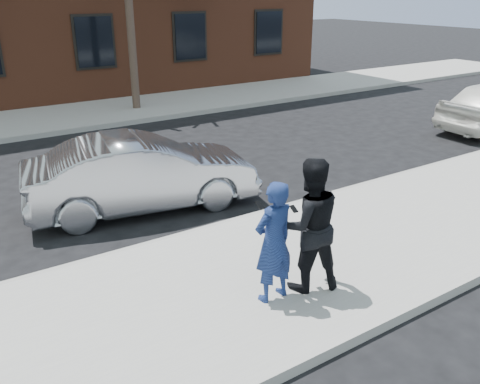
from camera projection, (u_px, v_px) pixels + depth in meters
ground at (143, 314)px, 6.64m from camera, size 100.00×100.00×0.00m
near_sidewalk at (151, 318)px, 6.42m from camera, size 50.00×3.50×0.15m
near_curb at (103, 259)px, 7.81m from camera, size 50.00×0.10×0.15m
far_curb at (5, 140)px, 13.94m from camera, size 50.00×0.10×0.15m
silver_sedan at (143, 173)px, 9.58m from camera, size 4.51×2.25×1.42m
man_hoodie at (274, 242)px, 6.42m from camera, size 0.63×0.50×1.64m
man_peacoat at (309, 225)px, 6.65m from camera, size 1.08×0.95×1.85m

